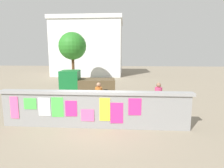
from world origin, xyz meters
name	(u,v)px	position (x,y,z in m)	size (l,w,h in m)	color
ground	(110,90)	(0.00, 8.00, 0.00)	(60.00, 60.00, 0.00)	gray
poster_wall	(94,109)	(-0.01, 0.00, 0.77)	(7.71, 0.42, 1.50)	gray
auto_rickshaw_truck	(85,84)	(-1.48, 5.19, 0.90)	(3.72, 1.82, 1.85)	black
motorcycle	(130,100)	(1.51, 2.79, 0.46)	(1.88, 0.66, 0.87)	black
bicycle_near	(76,105)	(-1.29, 1.99, 0.36)	(1.66, 0.59, 0.95)	black
person_walking	(99,96)	(-0.03, 1.45, 0.99)	(0.47, 0.47, 1.62)	#3F994C
person_bystander	(158,96)	(2.79, 1.58, 0.99)	(0.48, 0.48, 1.62)	purple
tree_roadside	(72,46)	(-4.18, 11.95, 3.70)	(2.80, 2.80, 5.13)	brown
building_background	(89,47)	(-3.94, 19.51, 3.87)	(9.41, 6.97, 7.71)	silver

